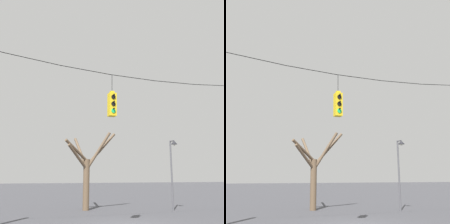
# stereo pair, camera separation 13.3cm
# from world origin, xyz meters

# --- Properties ---
(span_wire) EXTENTS (16.94, 0.03, 0.67)m
(span_wire) POSITION_xyz_m (0.00, -0.46, 7.21)
(span_wire) COLOR black
(traffic_light_over_intersection) EXTENTS (0.34, 0.46, 2.02)m
(traffic_light_over_intersection) POSITION_xyz_m (-1.16, -0.47, 5.54)
(traffic_light_over_intersection) COLOR yellow
(street_lamp) EXTENTS (0.45, 0.78, 4.83)m
(street_lamp) POSITION_xyz_m (5.56, 4.92, 3.48)
(street_lamp) COLOR #515156
(street_lamp) RESTS_ON ground_plane
(bare_tree) EXTENTS (4.11, 3.44, 5.51)m
(bare_tree) POSITION_xyz_m (0.01, 7.44, 2.78)
(bare_tree) COLOR brown
(bare_tree) RESTS_ON ground_plane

